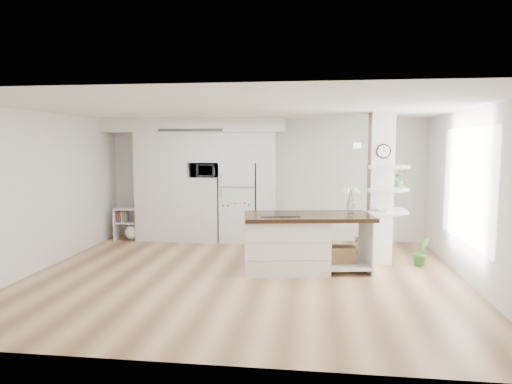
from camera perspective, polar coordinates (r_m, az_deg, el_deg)
floor at (r=7.55m, az=-1.49°, el=-10.50°), size 7.00×6.00×0.01m
room at (r=7.24m, az=-1.53°, el=3.72°), size 7.04×6.04×2.72m
cabinet_wall at (r=10.17m, az=-7.32°, el=2.36°), size 4.00×0.71×2.70m
refrigerator at (r=10.05m, az=-2.14°, el=-1.25°), size 0.78×0.69×1.75m
column at (r=8.42m, az=15.92°, el=0.38°), size 0.69×0.90×2.70m
window at (r=7.85m, az=24.85°, el=0.75°), size 0.00×2.40×2.40m
pendant_light at (r=7.33m, az=11.98°, el=5.69°), size 0.12×0.12×0.10m
kitchen_island at (r=7.80m, az=4.65°, el=-6.18°), size 2.27×1.34×1.53m
bookshelf at (r=10.64m, az=-15.45°, el=-4.12°), size 0.63×0.39×0.72m
floor_plant_a at (r=8.60m, az=19.96°, el=-7.03°), size 0.33×0.29×0.52m
floor_plant_b at (r=8.73m, az=12.86°, el=-6.88°), size 0.29×0.29×0.44m
microwave at (r=10.08m, az=-6.43°, el=2.71°), size 0.54×0.37×0.30m
shelf_plant at (r=8.61m, az=17.44°, el=1.61°), size 0.27×0.23×0.30m
decor_bowl at (r=8.22m, az=15.55°, el=-2.20°), size 0.22×0.22×0.05m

